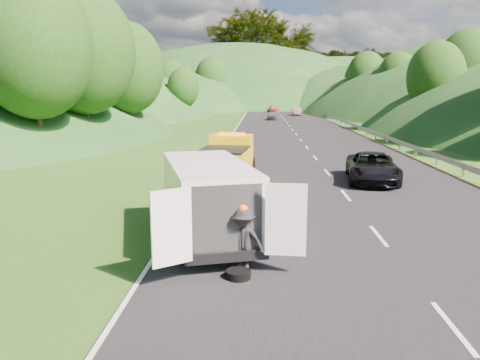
{
  "coord_description": "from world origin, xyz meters",
  "views": [
    {
      "loc": [
        -0.9,
        -16.84,
        4.7
      ],
      "look_at": [
        -1.66,
        0.83,
        1.3
      ],
      "focal_mm": 35.0,
      "sensor_mm": 36.0,
      "label": 1
    }
  ],
  "objects_px": {
    "child": "(224,214)",
    "passing_suv": "(372,182)",
    "white_van": "(207,196)",
    "worker": "(243,273)",
    "tow_truck": "(228,159)",
    "woman": "(212,219)",
    "spare_tire": "(238,279)",
    "suitcase": "(155,215)"
  },
  "relations": [
    {
      "from": "child",
      "to": "tow_truck",
      "type": "bearing_deg",
      "value": 105.5
    },
    {
      "from": "tow_truck",
      "to": "worker",
      "type": "distance_m",
      "value": 12.21
    },
    {
      "from": "tow_truck",
      "to": "white_van",
      "type": "distance_m",
      "value": 9.24
    },
    {
      "from": "white_van",
      "to": "child",
      "type": "xyz_separation_m",
      "value": [
        0.3,
        3.01,
        -1.42
      ]
    },
    {
      "from": "woman",
      "to": "passing_suv",
      "type": "bearing_deg",
      "value": -43.45
    },
    {
      "from": "suitcase",
      "to": "spare_tire",
      "type": "height_order",
      "value": "suitcase"
    },
    {
      "from": "suitcase",
      "to": "tow_truck",
      "type": "bearing_deg",
      "value": 73.5
    },
    {
      "from": "child",
      "to": "passing_suv",
      "type": "bearing_deg",
      "value": 56.48
    },
    {
      "from": "tow_truck",
      "to": "spare_tire",
      "type": "bearing_deg",
      "value": -78.81
    },
    {
      "from": "tow_truck",
      "to": "child",
      "type": "height_order",
      "value": "tow_truck"
    },
    {
      "from": "child",
      "to": "passing_suv",
      "type": "xyz_separation_m",
      "value": [
        7.2,
        6.81,
        0.0
      ]
    },
    {
      "from": "white_van",
      "to": "suitcase",
      "type": "relative_size",
      "value": 14.75
    },
    {
      "from": "woman",
      "to": "suitcase",
      "type": "height_order",
      "value": "woman"
    },
    {
      "from": "white_van",
      "to": "worker",
      "type": "xyz_separation_m",
      "value": [
        1.24,
        -2.85,
        -1.42
      ]
    },
    {
      "from": "woman",
      "to": "passing_suv",
      "type": "distance_m",
      "value": 10.67
    },
    {
      "from": "worker",
      "to": "passing_suv",
      "type": "distance_m",
      "value": 14.13
    },
    {
      "from": "tow_truck",
      "to": "white_van",
      "type": "height_order",
      "value": "same"
    },
    {
      "from": "worker",
      "to": "passing_suv",
      "type": "relative_size",
      "value": 0.32
    },
    {
      "from": "child",
      "to": "spare_tire",
      "type": "xyz_separation_m",
      "value": [
        0.84,
        -6.24,
        0.0
      ]
    },
    {
      "from": "tow_truck",
      "to": "worker",
      "type": "xyz_separation_m",
      "value": [
        1.21,
        -12.08,
        -1.23
      ]
    },
    {
      "from": "tow_truck",
      "to": "spare_tire",
      "type": "relative_size",
      "value": 9.48
    },
    {
      "from": "tow_truck",
      "to": "white_van",
      "type": "xyz_separation_m",
      "value": [
        -0.04,
        -9.24,
        0.19
      ]
    },
    {
      "from": "woman",
      "to": "spare_tire",
      "type": "height_order",
      "value": "woman"
    },
    {
      "from": "worker",
      "to": "passing_suv",
      "type": "bearing_deg",
      "value": 69.71
    },
    {
      "from": "woman",
      "to": "passing_suv",
      "type": "relative_size",
      "value": 0.28
    },
    {
      "from": "child",
      "to": "spare_tire",
      "type": "distance_m",
      "value": 6.3
    },
    {
      "from": "tow_truck",
      "to": "woman",
      "type": "height_order",
      "value": "tow_truck"
    },
    {
      "from": "child",
      "to": "passing_suv",
      "type": "relative_size",
      "value": 0.18
    },
    {
      "from": "white_van",
      "to": "woman",
      "type": "distance_m",
      "value": 2.75
    },
    {
      "from": "suitcase",
      "to": "passing_suv",
      "type": "bearing_deg",
      "value": 39.47
    },
    {
      "from": "passing_suv",
      "to": "spare_tire",
      "type": "bearing_deg",
      "value": -108.33
    },
    {
      "from": "child",
      "to": "passing_suv",
      "type": "height_order",
      "value": "passing_suv"
    },
    {
      "from": "suitcase",
      "to": "white_van",
      "type": "bearing_deg",
      "value": -41.41
    },
    {
      "from": "suitcase",
      "to": "spare_tire",
      "type": "xyz_separation_m",
      "value": [
        3.29,
        -5.11,
        -0.26
      ]
    },
    {
      "from": "worker",
      "to": "suitcase",
      "type": "height_order",
      "value": "worker"
    },
    {
      "from": "white_van",
      "to": "worker",
      "type": "distance_m",
      "value": 3.42
    },
    {
      "from": "tow_truck",
      "to": "woman",
      "type": "distance_m",
      "value": 6.99
    },
    {
      "from": "child",
      "to": "white_van",
      "type": "bearing_deg",
      "value": -82.73
    },
    {
      "from": "white_van",
      "to": "woman",
      "type": "bearing_deg",
      "value": 76.98
    },
    {
      "from": "child",
      "to": "woman",
      "type": "bearing_deg",
      "value": -109.83
    },
    {
      "from": "worker",
      "to": "suitcase",
      "type": "xyz_separation_m",
      "value": [
        -3.38,
        4.73,
        0.26
      ]
    },
    {
      "from": "white_van",
      "to": "tow_truck",
      "type": "bearing_deg",
      "value": 73.89
    }
  ]
}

